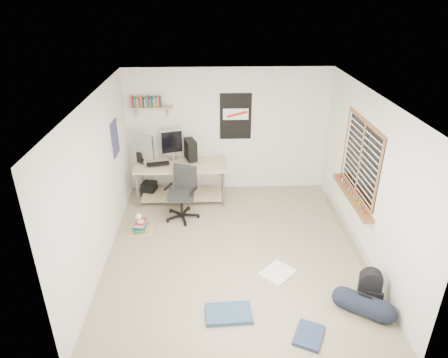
{
  "coord_description": "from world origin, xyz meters",
  "views": [
    {
      "loc": [
        -0.35,
        -5.31,
        3.86
      ],
      "look_at": [
        -0.14,
        0.37,
        1.1
      ],
      "focal_mm": 32.0,
      "sensor_mm": 36.0,
      "label": 1
    }
  ],
  "objects_px": {
    "backpack": "(369,289)",
    "book_stack": "(140,224)",
    "desk": "(182,183)",
    "office_chair": "(181,194)",
    "duffel_bag": "(364,305)"
  },
  "relations": [
    {
      "from": "desk",
      "to": "office_chair",
      "type": "xyz_separation_m",
      "value": [
        0.04,
        -0.71,
        0.12
      ]
    },
    {
      "from": "desk",
      "to": "backpack",
      "type": "relative_size",
      "value": 4.51
    },
    {
      "from": "duffel_bag",
      "to": "book_stack",
      "type": "height_order",
      "value": "duffel_bag"
    },
    {
      "from": "duffel_bag",
      "to": "office_chair",
      "type": "bearing_deg",
      "value": 169.25
    },
    {
      "from": "office_chair",
      "to": "book_stack",
      "type": "relative_size",
      "value": 2.32
    },
    {
      "from": "desk",
      "to": "backpack",
      "type": "xyz_separation_m",
      "value": [
        2.68,
        -2.97,
        -0.16
      ]
    },
    {
      "from": "desk",
      "to": "office_chair",
      "type": "relative_size",
      "value": 1.79
    },
    {
      "from": "office_chair",
      "to": "desk",
      "type": "bearing_deg",
      "value": 114.71
    },
    {
      "from": "desk",
      "to": "duffel_bag",
      "type": "relative_size",
      "value": 3.13
    },
    {
      "from": "office_chair",
      "to": "book_stack",
      "type": "bearing_deg",
      "value": -126.38
    },
    {
      "from": "book_stack",
      "to": "duffel_bag",
      "type": "bearing_deg",
      "value": -32.75
    },
    {
      "from": "backpack",
      "to": "office_chair",
      "type": "bearing_deg",
      "value": 157.42
    },
    {
      "from": "desk",
      "to": "book_stack",
      "type": "xyz_separation_m",
      "value": [
        -0.66,
        -1.15,
        -0.21
      ]
    },
    {
      "from": "office_chair",
      "to": "backpack",
      "type": "bearing_deg",
      "value": -18.76
    },
    {
      "from": "backpack",
      "to": "book_stack",
      "type": "xyz_separation_m",
      "value": [
        -3.34,
        1.82,
        -0.05
      ]
    }
  ]
}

